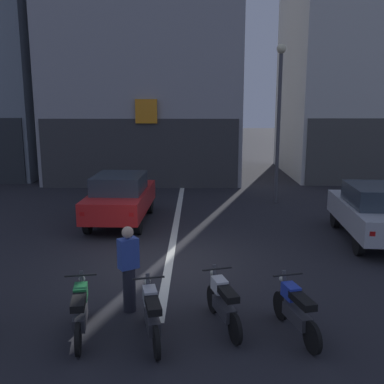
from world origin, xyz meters
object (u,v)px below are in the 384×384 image
Objects in this scene: motorcycle_silver_row_left_mid at (152,314)px; motorcycle_blue_row_right_mid at (295,309)px; car_blue_down_street at (207,159)px; person_by_motorcycles at (129,268)px; car_red_crossing_near at (121,197)px; street_lamp at (279,107)px; motorcycle_white_row_centre at (223,302)px; car_silver_parked_kerbside at (376,211)px; motorcycle_green_row_leftmost at (80,310)px.

motorcycle_silver_row_left_mid and motorcycle_blue_row_right_mid have the same top height.
car_blue_down_street is 16.13m from person_by_motorcycles.
car_red_crossing_near is 7.02m from street_lamp.
motorcycle_white_row_centre is at bearing 167.81° from motorcycle_blue_row_right_mid.
car_silver_parked_kerbside is 2.60× the size of motorcycle_white_row_centre.
car_red_crossing_near is 10.23m from car_blue_down_street.
street_lamp reaches higher than car_blue_down_street.
car_red_crossing_near is 0.68× the size of street_lamp.
car_silver_parked_kerbside is 7.74m from person_by_motorcycles.
car_blue_down_street is 17.13m from motorcycle_green_row_leftmost.
car_red_crossing_near and car_blue_down_street have the same top height.
motorcycle_white_row_centre is at bearing -18.19° from person_by_motorcycles.
motorcycle_silver_row_left_mid is 1.01× the size of motorcycle_white_row_centre.
car_red_crossing_near reaches higher than motorcycle_white_row_centre.
street_lamp is 10.74m from motorcycle_white_row_centre.
car_silver_parked_kerbside reaches higher than motorcycle_green_row_leftmost.
motorcycle_green_row_leftmost and motorcycle_blue_row_right_mid have the same top height.
person_by_motorcycles reaches higher than car_silver_parked_kerbside.
car_silver_parked_kerbside is 1.00× the size of car_blue_down_street.
car_red_crossing_near is 0.98× the size of car_blue_down_street.
car_blue_down_street is 16.91m from motorcycle_blue_row_right_mid.
car_blue_down_street is at bearing 72.75° from car_red_crossing_near.
street_lamp is 11.88m from motorcycle_green_row_leftmost.
person_by_motorcycles is at bearing -96.43° from car_blue_down_street.
motorcycle_green_row_leftmost is at bearing -172.11° from motorcycle_white_row_centre.
car_red_crossing_near is at bearing 94.29° from motorcycle_green_row_leftmost.
motorcycle_blue_row_right_mid is at bearing -59.45° from car_red_crossing_near.
motorcycle_green_row_leftmost is (0.54, -7.16, -0.43)m from car_red_crossing_near.
person_by_motorcycles is (-4.42, -9.30, -2.89)m from street_lamp.
car_blue_down_street is at bearing 89.78° from motorcycle_white_row_centre.
car_red_crossing_near is 7.82m from car_silver_parked_kerbside.
car_silver_parked_kerbside is at bearing 42.77° from motorcycle_silver_row_left_mid.
motorcycle_silver_row_left_mid is 1.21m from person_by_motorcycles.
street_lamp reaches higher than car_silver_parked_kerbside.
motorcycle_white_row_centre is at bearing -66.50° from car_red_crossing_near.
motorcycle_silver_row_left_mid is 0.98× the size of person_by_motorcycles.
car_red_crossing_near is at bearing 103.57° from motorcycle_silver_row_left_mid.
car_red_crossing_near is at bearing -107.25° from car_blue_down_street.
motorcycle_silver_row_left_mid is (-1.28, -17.04, -0.43)m from car_blue_down_street.
street_lamp is (-1.95, 4.90, 2.86)m from car_silver_parked_kerbside.
car_red_crossing_near is 8.24m from motorcycle_blue_row_right_mid.
car_silver_parked_kerbside and car_blue_down_street have the same top height.
car_blue_down_street reaches higher than motorcycle_blue_row_right_mid.
motorcycle_green_row_leftmost and motorcycle_silver_row_left_mid have the same top height.
car_silver_parked_kerbside is 0.70× the size of street_lamp.
person_by_motorcycles is (-2.96, 0.84, 0.40)m from motorcycle_blue_row_right_mid.
car_silver_parked_kerbside is 8.84m from motorcycle_green_row_leftmost.
car_blue_down_street is 0.70× the size of street_lamp.
motorcycle_blue_row_right_mid is at bearing -86.09° from car_blue_down_street.
motorcycle_silver_row_left_mid is at bearing -110.68° from street_lamp.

